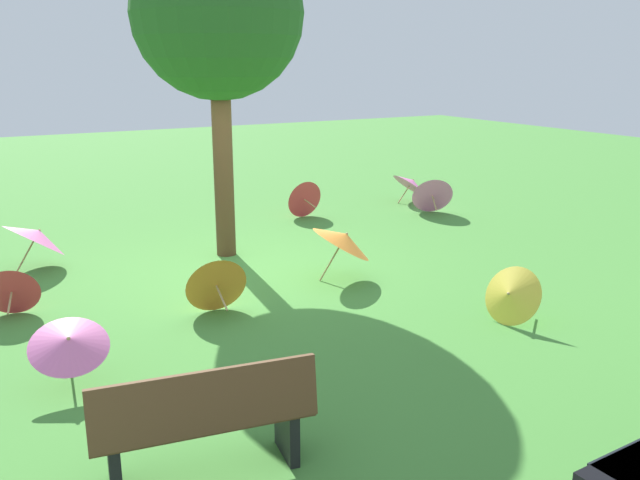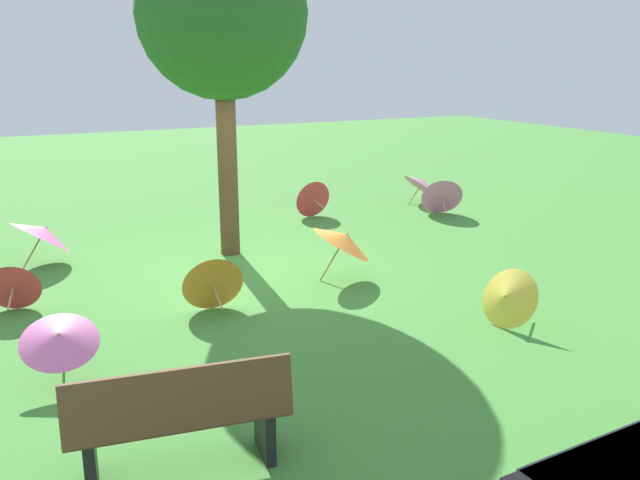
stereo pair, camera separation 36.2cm
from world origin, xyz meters
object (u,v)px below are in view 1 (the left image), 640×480
park_bench (205,420)px  parasol_red_1 (12,289)px  parasol_orange_0 (215,282)px  shade_tree (218,15)px  parasol_orange_2 (344,239)px  parasol_pink_2 (37,236)px  parasol_red_0 (303,198)px  parasol_pink_1 (69,343)px  parasol_yellow_0 (511,295)px  parasol_pink_0 (432,193)px  parasol_pink_3 (411,183)px

park_bench → parasol_red_1: bearing=-78.0°
parasol_orange_0 → park_bench: bearing=68.3°
shade_tree → parasol_orange_2: bearing=116.2°
park_bench → parasol_pink_2: park_bench is taller
parasol_orange_0 → parasol_red_0: bearing=-129.7°
parasol_orange_0 → parasol_pink_1: bearing=32.9°
shade_tree → parasol_red_1: (3.17, 1.18, -3.24)m
parasol_orange_2 → parasol_red_0: bearing=-109.4°
parasol_yellow_0 → parasol_pink_2: size_ratio=0.69×
parasol_orange_0 → parasol_red_0: parasol_orange_0 is taller
parasol_orange_2 → parasol_pink_1: size_ratio=1.38×
shade_tree → parasol_red_0: shade_tree is taller
parasol_red_1 → parasol_pink_2: size_ratio=0.64×
parasol_yellow_0 → park_bench: bearing=15.5°
shade_tree → parasol_yellow_0: size_ratio=6.19×
parasol_orange_0 → parasol_red_0: (-3.28, -3.95, -0.01)m
parasol_pink_2 → parasol_yellow_0: bearing=132.6°
parasol_pink_0 → parasol_red_0: size_ratio=1.28×
parasol_orange_2 → parasol_pink_3: parasol_orange_2 is taller
park_bench → parasol_pink_3: 10.14m
park_bench → parasol_yellow_0: size_ratio=2.11×
parasol_pink_1 → parasol_pink_2: size_ratio=0.70×
park_bench → parasol_red_0: bearing=-122.6°
parasol_pink_1 → parasol_red_0: parasol_red_0 is taller
parasol_pink_1 → parasol_red_1: 2.30m
parasol_pink_0 → parasol_orange_2: parasol_orange_2 is taller
shade_tree → parasol_orange_2: shade_tree is taller
parasol_red_0 → parasol_pink_1: bearing=45.1°
park_bench → parasol_orange_0: size_ratio=2.12×
parasol_orange_0 → parasol_pink_3: parasol_orange_0 is taller
parasol_pink_3 → parasol_red_0: bearing=1.8°
parasol_yellow_0 → parasol_pink_3: parasol_pink_3 is taller
parasol_orange_2 → parasol_pink_2: (3.62, -2.59, -0.08)m
parasol_pink_2 → parasol_red_1: bearing=74.2°
parasol_pink_1 → parasol_pink_3: 9.39m
park_bench → parasol_yellow_0: park_bench is taller
parasol_orange_2 → parasol_pink_0: bearing=-143.5°
park_bench → parasol_red_1: (0.89, -4.21, -0.14)m
parasol_pink_0 → parasol_red_1: 8.04m
parasol_pink_0 → parasol_red_0: bearing=-21.5°
parasol_orange_0 → parasol_pink_0: size_ratio=0.82×
shade_tree → parasol_pink_2: shade_tree is taller
parasol_pink_2 → parasol_red_0: bearing=-167.7°
parasol_orange_0 → parasol_pink_2: size_ratio=0.69×
parasol_yellow_0 → parasol_pink_0: bearing=-119.2°
parasol_orange_2 → parasol_pink_3: bearing=-136.5°
parasol_yellow_0 → parasol_pink_3: bearing=-116.9°
parasol_orange_0 → parasol_yellow_0: bearing=145.1°
park_bench → parasol_pink_3: park_bench is taller
parasol_pink_0 → parasol_pink_2: parasol_pink_2 is taller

